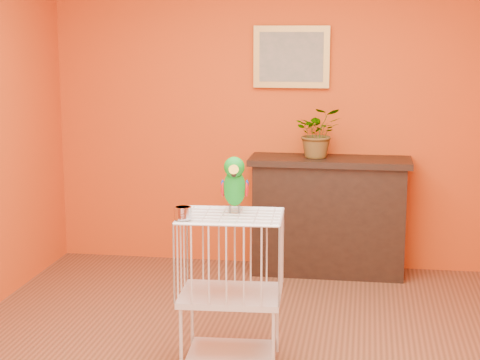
# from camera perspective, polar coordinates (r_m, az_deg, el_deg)

# --- Properties ---
(room_shell) EXTENTS (4.50, 4.50, 4.50)m
(room_shell) POSITION_cam_1_polar(r_m,az_deg,el_deg) (4.41, 0.90, 5.65)
(room_shell) COLOR #C44612
(room_shell) RESTS_ON ground
(console_cabinet) EXTENTS (1.29, 0.46, 0.96)m
(console_cabinet) POSITION_cam_1_polar(r_m,az_deg,el_deg) (6.55, 6.33, -2.56)
(console_cabinet) COLOR black
(console_cabinet) RESTS_ON ground
(potted_plant) EXTENTS (0.42, 0.46, 0.32)m
(potted_plant) POSITION_cam_1_polar(r_m,az_deg,el_deg) (6.40, 5.55, 2.93)
(potted_plant) COLOR #26722D
(potted_plant) RESTS_ON console_cabinet
(framed_picture) EXTENTS (0.62, 0.04, 0.50)m
(framed_picture) POSITION_cam_1_polar(r_m,az_deg,el_deg) (6.60, 3.68, 8.73)
(framed_picture) COLOR #BF9444
(framed_picture) RESTS_ON room_shell
(birdcage) EXTENTS (0.62, 0.49, 0.91)m
(birdcage) POSITION_cam_1_polar(r_m,az_deg,el_deg) (4.76, -0.66, -7.67)
(birdcage) COLOR beige
(birdcage) RESTS_ON ground
(feed_cup) EXTENTS (0.10, 0.10, 0.07)m
(feed_cup) POSITION_cam_1_polar(r_m,az_deg,el_deg) (4.53, -4.09, -2.35)
(feed_cup) COLOR silver
(feed_cup) RESTS_ON birdcage
(parrot) EXTENTS (0.17, 0.31, 0.34)m
(parrot) POSITION_cam_1_polar(r_m,az_deg,el_deg) (4.65, -0.39, -0.29)
(parrot) COLOR #59544C
(parrot) RESTS_ON birdcage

